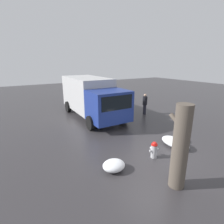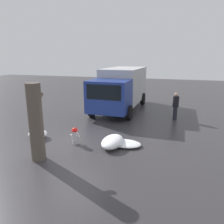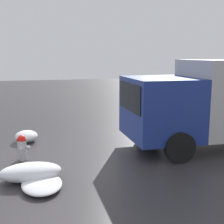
{
  "view_description": "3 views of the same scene",
  "coord_description": "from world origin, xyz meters",
  "px_view_note": "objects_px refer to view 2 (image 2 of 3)",
  "views": [
    {
      "loc": [
        -4.92,
        5.14,
        4.08
      ],
      "look_at": [
        3.34,
        0.12,
        1.29
      ],
      "focal_mm": 28.0,
      "sensor_mm": 36.0,
      "label": 1
    },
    {
      "loc": [
        -8.15,
        -4.21,
        3.77
      ],
      "look_at": [
        2.62,
        -0.9,
        0.88
      ],
      "focal_mm": 35.0,
      "sensor_mm": 36.0,
      "label": 2
    },
    {
      "loc": [
        0.26,
        -9.28,
        3.08
      ],
      "look_at": [
        2.72,
        -0.19,
        1.35
      ],
      "focal_mm": 50.0,
      "sensor_mm": 36.0,
      "label": 3
    }
  ],
  "objects_px": {
    "tree_trunk": "(36,122)",
    "delivery_truck": "(121,87)",
    "fire_hydrant": "(75,135)",
    "pedestrian": "(176,105)"
  },
  "relations": [
    {
      "from": "tree_trunk",
      "to": "pedestrian",
      "type": "height_order",
      "value": "tree_trunk"
    },
    {
      "from": "pedestrian",
      "to": "fire_hydrant",
      "type": "bearing_deg",
      "value": -137.85
    },
    {
      "from": "fire_hydrant",
      "to": "pedestrian",
      "type": "relative_size",
      "value": 0.46
    },
    {
      "from": "fire_hydrant",
      "to": "delivery_truck",
      "type": "relative_size",
      "value": 0.11
    },
    {
      "from": "tree_trunk",
      "to": "delivery_truck",
      "type": "bearing_deg",
      "value": -5.9
    },
    {
      "from": "tree_trunk",
      "to": "delivery_truck",
      "type": "distance_m",
      "value": 8.75
    },
    {
      "from": "fire_hydrant",
      "to": "pedestrian",
      "type": "distance_m",
      "value": 6.71
    },
    {
      "from": "fire_hydrant",
      "to": "pedestrian",
      "type": "bearing_deg",
      "value": -31.05
    },
    {
      "from": "delivery_truck",
      "to": "pedestrian",
      "type": "bearing_deg",
      "value": 157.17
    },
    {
      "from": "delivery_truck",
      "to": "fire_hydrant",
      "type": "bearing_deg",
      "value": 88.84
    }
  ]
}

